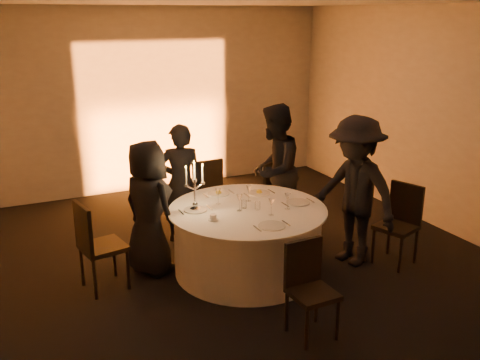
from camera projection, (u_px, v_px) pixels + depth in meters
name	position (u px, v px, depth m)	size (l,w,h in m)	color
floor	(247.00, 270.00, 6.27)	(7.00, 7.00, 0.00)	black
ceiling	(248.00, 1.00, 5.37)	(7.00, 7.00, 0.00)	silver
wall_back	(155.00, 100.00, 8.84)	(7.00, 7.00, 0.00)	#B5AFA8
wall_right	(452.00, 123.00, 7.04)	(7.00, 7.00, 0.00)	#B5AFA8
uplighter_fixture	(164.00, 188.00, 9.01)	(0.25, 0.12, 0.10)	black
banquet_table	(247.00, 240.00, 6.15)	(1.80, 1.80, 0.77)	black
chair_left	(95.00, 241.00, 5.66)	(0.51, 0.51, 1.00)	black
chair_back_left	(205.00, 189.00, 7.35)	(0.45, 0.45, 1.00)	black
chair_back_right	(265.00, 189.00, 7.48)	(0.57, 0.57, 0.93)	black
chair_right	(400.00, 219.00, 6.34)	(0.54, 0.54, 0.96)	black
chair_front	(309.00, 283.00, 4.92)	(0.40, 0.41, 0.90)	black
guest_left	(149.00, 208.00, 6.02)	(0.76, 0.49, 1.56)	black
guest_back_left	(181.00, 183.00, 6.89)	(0.57, 0.37, 1.56)	black
guest_back_right	(274.00, 170.00, 7.10)	(0.86, 0.67, 1.77)	black
guest_right	(355.00, 191.00, 6.23)	(1.15, 0.66, 1.78)	black
plate_left	(196.00, 210.00, 5.97)	(0.36, 0.26, 0.01)	white
plate_back_left	(219.00, 193.00, 6.51)	(0.36, 0.26, 0.08)	white
plate_back_right	(259.00, 192.00, 6.52)	(0.35, 0.27, 0.08)	white
plate_right	(298.00, 202.00, 6.21)	(0.36, 0.28, 0.01)	white
plate_front	(272.00, 226.00, 5.53)	(0.36, 0.28, 0.01)	white
coffee_cup	(213.00, 217.00, 5.69)	(0.11, 0.11, 0.07)	white
candelabra	(195.00, 193.00, 5.94)	(0.24, 0.12, 0.58)	silver
wine_glass_a	(249.00, 190.00, 6.23)	(0.07, 0.07, 0.19)	white
wine_glass_b	(239.00, 199.00, 5.93)	(0.07, 0.07, 0.19)	white
wine_glass_c	(271.00, 203.00, 5.79)	(0.07, 0.07, 0.19)	white
wine_glass_d	(288.00, 198.00, 5.97)	(0.07, 0.07, 0.19)	white
wine_glass_e	(218.00, 193.00, 6.12)	(0.07, 0.07, 0.19)	white
tumbler_a	(244.00, 204.00, 6.04)	(0.07, 0.07, 0.09)	white
tumbler_b	(258.00, 206.00, 5.99)	(0.07, 0.07, 0.09)	white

